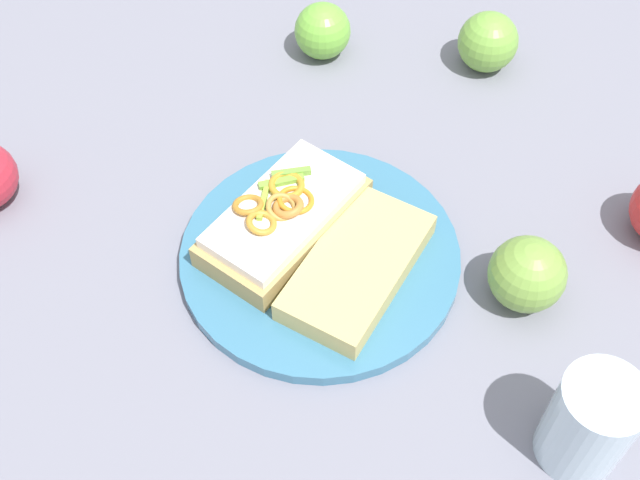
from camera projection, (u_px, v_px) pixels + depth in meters
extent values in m
plane|color=slate|center=(320.00, 260.00, 0.83)|extent=(2.00, 2.00, 0.00)
cylinder|color=teal|center=(320.00, 256.00, 0.82)|extent=(0.28, 0.28, 0.01)
cube|color=tan|center=(284.00, 222.00, 0.82)|extent=(0.19, 0.20, 0.03)
cube|color=silver|center=(284.00, 210.00, 0.80)|extent=(0.17, 0.18, 0.01)
torus|color=#AA8239|center=(282.00, 207.00, 0.79)|extent=(0.04, 0.04, 0.02)
torus|color=#C67F1F|center=(296.00, 200.00, 0.80)|extent=(0.04, 0.04, 0.01)
torus|color=#B58424|center=(287.00, 185.00, 0.81)|extent=(0.05, 0.05, 0.01)
torus|color=#AF7426|center=(248.00, 205.00, 0.80)|extent=(0.04, 0.04, 0.02)
torus|color=#BD7531|center=(288.00, 206.00, 0.79)|extent=(0.04, 0.04, 0.02)
torus|color=#B7812B|center=(261.00, 223.00, 0.78)|extent=(0.04, 0.04, 0.02)
cube|color=#78B238|center=(281.00, 182.00, 0.82)|extent=(0.01, 0.05, 0.01)
cube|color=#8CB836|center=(264.00, 200.00, 0.80)|extent=(0.05, 0.02, 0.01)
cube|color=#6D9F39|center=(291.00, 173.00, 0.82)|extent=(0.01, 0.04, 0.01)
cube|color=tan|center=(357.00, 267.00, 0.79)|extent=(0.19, 0.18, 0.03)
sphere|color=#759F3F|center=(527.00, 274.00, 0.77)|extent=(0.08, 0.08, 0.07)
sphere|color=#6CB33B|center=(323.00, 31.00, 0.99)|extent=(0.07, 0.07, 0.07)
sphere|color=#70A63E|center=(488.00, 42.00, 0.98)|extent=(0.07, 0.07, 0.07)
cylinder|color=silver|center=(589.00, 423.00, 0.66)|extent=(0.07, 0.07, 0.11)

